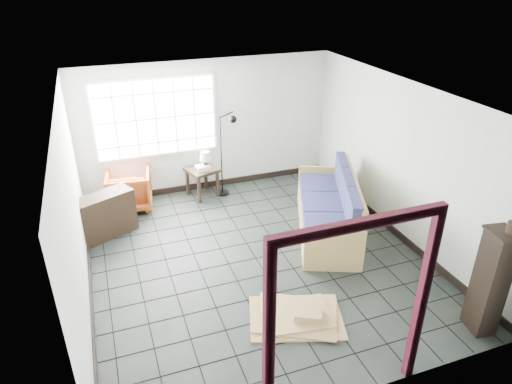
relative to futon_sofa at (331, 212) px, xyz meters
name	(u,v)px	position (x,y,z in m)	size (l,w,h in m)	color
ground	(256,258)	(-1.49, -0.34, -0.38)	(5.50, 5.50, 0.00)	black
room_shell	(255,160)	(-1.49, -0.31, 1.30)	(5.02, 5.52, 2.61)	#B3B9B1
window_panel	(156,118)	(-2.49, 2.36, 1.22)	(2.32, 0.08, 1.52)	silver
doorway_trim	(353,294)	(-1.49, -3.04, 1.00)	(1.80, 0.08, 2.20)	#360C18
futon_sofa	(331,212)	(0.00, 0.00, 0.00)	(1.73, 2.52, 1.05)	#A38549
armchair	(129,188)	(-3.15, 2.06, 0.02)	(0.78, 0.73, 0.81)	brown
side_table	(202,173)	(-1.75, 2.06, 0.11)	(0.68, 0.68, 0.59)	black
table_lamp	(205,157)	(-1.67, 2.02, 0.46)	(0.29, 0.29, 0.36)	black
projector	(203,168)	(-1.75, 1.99, 0.26)	(0.28, 0.23, 0.09)	silver
floor_lamp	(227,152)	(-1.26, 1.92, 0.55)	(0.46, 0.44, 1.73)	black
console_shelf	(105,215)	(-3.64, 1.18, 0.00)	(1.05, 0.76, 0.77)	black
tall_shelf	(490,282)	(0.66, -2.74, 0.35)	(0.36, 0.43, 1.44)	black
open_box	(335,229)	(-0.02, -0.21, -0.22)	(0.83, 0.56, 0.43)	#A78450
cardboard_pile	(298,316)	(-1.44, -1.80, -0.33)	(1.41, 1.19, 0.18)	#A78450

